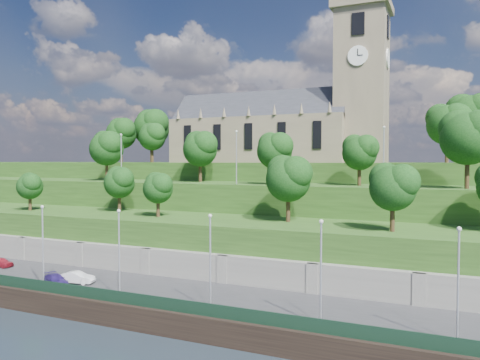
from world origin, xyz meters
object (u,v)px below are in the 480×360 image
at_px(church, 286,120).
at_px(car_right, 56,280).
at_px(car_middle, 77,277).
at_px(car_left, 1,262).

bearing_deg(church, car_right, -105.28).
bearing_deg(car_middle, car_right, 120.83).
bearing_deg(car_left, church, -32.26).
xyz_separation_m(church, car_middle, (-10.20, -41.38, -19.88)).
bearing_deg(car_right, church, 9.63).
height_order(car_left, car_middle, car_middle).
distance_m(car_left, car_right, 13.45).
xyz_separation_m(car_middle, car_right, (-1.50, -1.46, -0.07)).
distance_m(church, car_right, 48.68).
distance_m(church, car_middle, 47.02).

